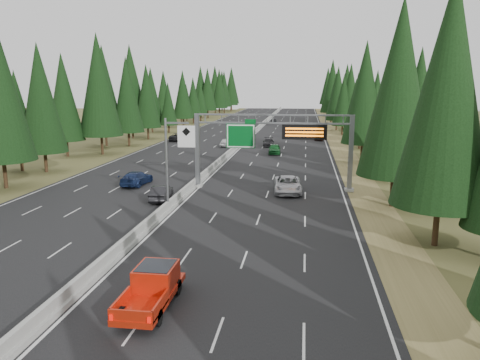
% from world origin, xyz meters
% --- Properties ---
extents(road, '(32.00, 260.00, 0.08)m').
position_xyz_m(road, '(0.00, 80.00, 0.04)').
color(road, black).
rests_on(road, ground).
extents(shoulder_right, '(3.60, 260.00, 0.06)m').
position_xyz_m(shoulder_right, '(17.80, 80.00, 0.03)').
color(shoulder_right, olive).
rests_on(shoulder_right, ground).
extents(shoulder_left, '(3.60, 260.00, 0.06)m').
position_xyz_m(shoulder_left, '(-17.80, 80.00, 0.03)').
color(shoulder_left, brown).
rests_on(shoulder_left, ground).
extents(median_barrier, '(0.70, 260.00, 0.85)m').
position_xyz_m(median_barrier, '(0.00, 80.00, 0.41)').
color(median_barrier, gray).
rests_on(median_barrier, road).
extents(sign_gantry, '(16.75, 0.98, 7.80)m').
position_xyz_m(sign_gantry, '(8.92, 34.88, 5.27)').
color(sign_gantry, slate).
rests_on(sign_gantry, road).
extents(hov_sign_pole, '(2.80, 0.50, 8.00)m').
position_xyz_m(hov_sign_pole, '(0.58, 24.97, 4.72)').
color(hov_sign_pole, slate).
rests_on(hov_sign_pole, road).
extents(tree_row_right, '(11.95, 243.62, 18.34)m').
position_xyz_m(tree_row_right, '(21.96, 71.51, 9.20)').
color(tree_row_right, black).
rests_on(tree_row_right, ground).
extents(tree_row_left, '(11.61, 243.68, 18.88)m').
position_xyz_m(tree_row_left, '(-21.93, 76.20, 9.38)').
color(tree_row_left, black).
rests_on(tree_row_left, ground).
extents(silver_minivan, '(3.14, 6.04, 1.62)m').
position_xyz_m(silver_minivan, '(9.98, 33.60, 0.89)').
color(silver_minivan, silver).
rests_on(silver_minivan, road).
extents(red_pickup, '(2.00, 5.61, 1.83)m').
position_xyz_m(red_pickup, '(4.33, 7.98, 1.09)').
color(red_pickup, black).
rests_on(red_pickup, road).
extents(car_ahead_green, '(2.07, 4.69, 1.57)m').
position_xyz_m(car_ahead_green, '(6.84, 60.74, 0.87)').
color(car_ahead_green, '#135420').
rests_on(car_ahead_green, road).
extents(car_ahead_dkred, '(2.00, 4.61, 1.47)m').
position_xyz_m(car_ahead_dkred, '(14.39, 81.09, 0.82)').
color(car_ahead_dkred, maroon).
rests_on(car_ahead_dkred, road).
extents(car_ahead_dkgrey, '(2.29, 4.90, 1.39)m').
position_xyz_m(car_ahead_dkgrey, '(5.17, 69.90, 0.77)').
color(car_ahead_dkgrey, black).
rests_on(car_ahead_dkgrey, road).
extents(car_ahead_white, '(3.04, 6.04, 1.64)m').
position_xyz_m(car_ahead_white, '(9.30, 104.46, 0.90)').
color(car_ahead_white, silver).
rests_on(car_ahead_white, road).
extents(car_ahead_far, '(1.80, 4.12, 1.38)m').
position_xyz_m(car_ahead_far, '(2.61, 121.04, 0.77)').
color(car_ahead_far, black).
rests_on(car_ahead_far, road).
extents(car_onc_near, '(1.94, 4.49, 1.44)m').
position_xyz_m(car_onc_near, '(-1.72, 28.60, 0.80)').
color(car_onc_near, black).
rests_on(car_onc_near, road).
extents(car_onc_blue, '(2.45, 5.33, 1.51)m').
position_xyz_m(car_onc_blue, '(-6.50, 35.00, 0.83)').
color(car_onc_blue, navy).
rests_on(car_onc_blue, road).
extents(car_onc_white, '(2.07, 4.39, 1.45)m').
position_xyz_m(car_onc_white, '(-2.22, 68.75, 0.81)').
color(car_onc_white, silver).
rests_on(car_onc_white, road).
extents(car_onc_far, '(2.72, 5.63, 1.55)m').
position_xyz_m(car_onc_far, '(-12.99, 76.00, 0.85)').
color(car_onc_far, black).
rests_on(car_onc_far, road).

